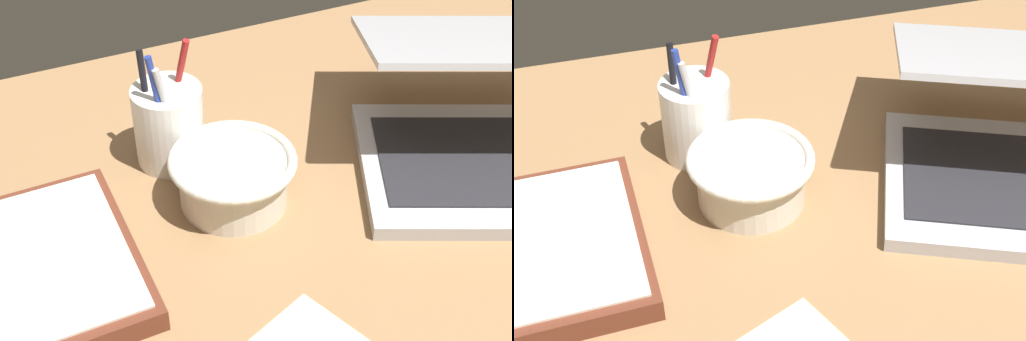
# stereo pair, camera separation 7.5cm
# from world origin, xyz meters

# --- Properties ---
(desk_top) EXTENTS (1.40, 1.00, 0.02)m
(desk_top) POSITION_xyz_m (0.00, 0.00, 0.01)
(desk_top) COLOR #936D47
(desk_top) RESTS_ON ground
(laptop) EXTENTS (0.44, 0.43, 0.17)m
(laptop) POSITION_xyz_m (0.33, 0.07, 0.07)
(laptop) COLOR #B7B7BC
(laptop) RESTS_ON desk_top
(bowl) EXTENTS (0.14, 0.14, 0.06)m
(bowl) POSITION_xyz_m (0.00, 0.13, 0.06)
(bowl) COLOR silver
(bowl) RESTS_ON desk_top
(pen_cup) EXTENTS (0.08, 0.08, 0.16)m
(pen_cup) POSITION_xyz_m (-0.04, 0.23, 0.07)
(pen_cup) COLOR white
(pen_cup) RESTS_ON desk_top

